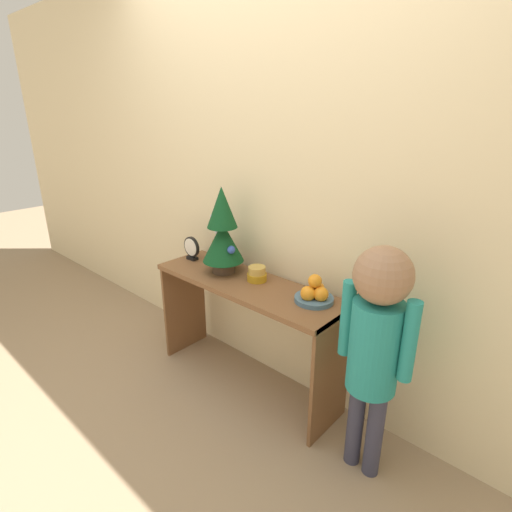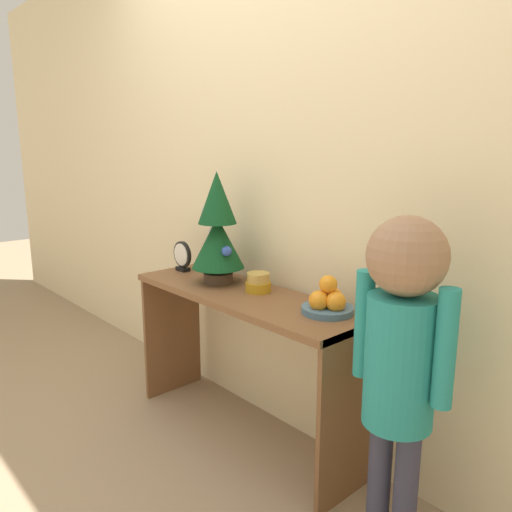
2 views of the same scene
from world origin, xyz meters
TOP-DOWN VIEW (x-y plane):
  - ground_plane at (0.00, 0.00)m, footprint 12.00×12.00m
  - back_wall at (0.00, 0.42)m, footprint 7.00×0.05m
  - console_table at (0.00, 0.19)m, footprint 1.21×0.37m
  - mini_tree at (-0.20, 0.20)m, footprint 0.25×0.25m
  - fruit_bowl at (0.43, 0.24)m, footprint 0.20×0.20m
  - singing_bowl at (0.03, 0.24)m, footprint 0.11×0.11m
  - desk_clock at (-0.51, 0.21)m, footprint 0.14×0.04m
  - child_figure at (0.85, 0.09)m, footprint 0.34×0.24m

SIDE VIEW (x-z plane):
  - ground_plane at x=0.00m, z-range 0.00..0.00m
  - console_table at x=0.00m, z-range 0.19..0.88m
  - singing_bowl at x=0.03m, z-range 0.68..0.77m
  - child_figure at x=0.85m, z-range 0.17..1.29m
  - fruit_bowl at x=0.43m, z-range 0.66..0.81m
  - desk_clock at x=-0.51m, z-range 0.69..0.84m
  - mini_tree at x=-0.20m, z-range 0.68..1.20m
  - back_wall at x=0.00m, z-range 0.00..2.50m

